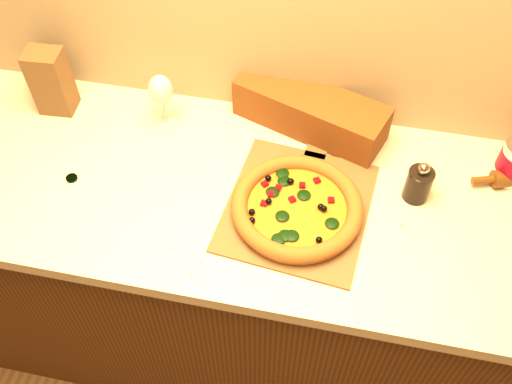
% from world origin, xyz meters
% --- Properties ---
extents(cabinet, '(2.80, 0.65, 0.86)m').
position_xyz_m(cabinet, '(0.00, 1.43, 0.43)').
color(cabinet, '#43200E').
rests_on(cabinet, ground).
extents(countertop, '(2.84, 0.68, 0.04)m').
position_xyz_m(countertop, '(0.00, 1.43, 0.88)').
color(countertop, beige).
rests_on(countertop, cabinet).
extents(pizza_peel, '(0.40, 0.56, 0.01)m').
position_xyz_m(pizza_peel, '(0.18, 1.41, 0.90)').
color(pizza_peel, brown).
rests_on(pizza_peel, countertop).
extents(pizza, '(0.34, 0.34, 0.05)m').
position_xyz_m(pizza, '(0.18, 1.37, 0.93)').
color(pizza, '#AB772A').
rests_on(pizza, pizza_peel).
extents(bottle_cap, '(0.04, 0.04, 0.01)m').
position_xyz_m(bottle_cap, '(-0.44, 1.36, 0.90)').
color(bottle_cap, black).
rests_on(bottle_cap, countertop).
extents(pepper_grinder, '(0.07, 0.07, 0.13)m').
position_xyz_m(pepper_grinder, '(0.47, 1.49, 0.95)').
color(pepper_grinder, black).
rests_on(pepper_grinder, countertop).
extents(bread_bag, '(0.46, 0.28, 0.12)m').
position_xyz_m(bread_bag, '(0.16, 1.70, 0.96)').
color(bread_bag, maroon).
rests_on(bread_bag, countertop).
extents(wine_glass, '(0.07, 0.07, 0.17)m').
position_xyz_m(wine_glass, '(-0.25, 1.62, 1.02)').
color(wine_glass, silver).
rests_on(wine_glass, countertop).
extents(paper_bag, '(0.11, 0.09, 0.20)m').
position_xyz_m(paper_bag, '(-0.59, 1.62, 1.00)').
color(paper_bag, brown).
rests_on(paper_bag, countertop).
extents(dark_jar, '(0.08, 0.08, 0.13)m').
position_xyz_m(dark_jar, '(-0.65, 1.71, 0.97)').
color(dark_jar, black).
rests_on(dark_jar, countertop).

